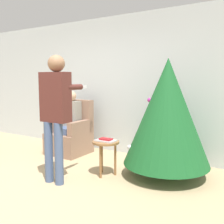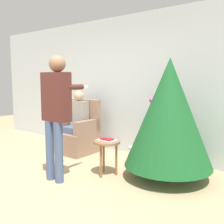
% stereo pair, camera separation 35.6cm
% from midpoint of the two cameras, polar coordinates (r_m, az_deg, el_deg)
% --- Properties ---
extents(ground_plane, '(14.00, 14.00, 0.00)m').
position_cam_midpoint_polar(ground_plane, '(3.84, -13.86, -15.52)').
color(ground_plane, tan).
extents(wall_back, '(8.00, 0.06, 2.70)m').
position_cam_midpoint_polar(wall_back, '(5.23, 5.18, 5.79)').
color(wall_back, silver).
rests_on(wall_back, ground_plane).
extents(christmas_tree, '(1.29, 1.29, 1.78)m').
position_cam_midpoint_polar(christmas_tree, '(3.94, 14.83, -0.16)').
color(christmas_tree, brown).
rests_on(christmas_tree, ground_plane).
extents(armchair, '(0.72, 0.71, 1.06)m').
position_cam_midpoint_polar(armchair, '(5.35, -5.52, -4.88)').
color(armchair, '#93705B').
rests_on(armchair, ground_plane).
extents(person_seated, '(0.36, 0.46, 1.24)m').
position_cam_midpoint_polar(person_seated, '(5.27, -5.82, -1.55)').
color(person_seated, '#475B84').
rests_on(person_seated, ground_plane).
extents(person_standing, '(0.45, 0.57, 1.80)m').
position_cam_midpoint_polar(person_standing, '(3.77, -9.42, 1.34)').
color(person_standing, '#475B84').
rests_on(person_standing, ground_plane).
extents(side_stool, '(0.41, 0.41, 0.53)m').
position_cam_midpoint_polar(side_stool, '(4.03, 1.43, -7.60)').
color(side_stool, olive).
rests_on(side_stool, ground_plane).
extents(laptop, '(0.30, 0.20, 0.02)m').
position_cam_midpoint_polar(laptop, '(4.00, 1.44, -6.23)').
color(laptop, silver).
rests_on(laptop, side_stool).
extents(book, '(0.19, 0.11, 0.02)m').
position_cam_midpoint_polar(book, '(4.00, 1.44, -5.92)').
color(book, '#B21E23').
rests_on(book, laptop).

